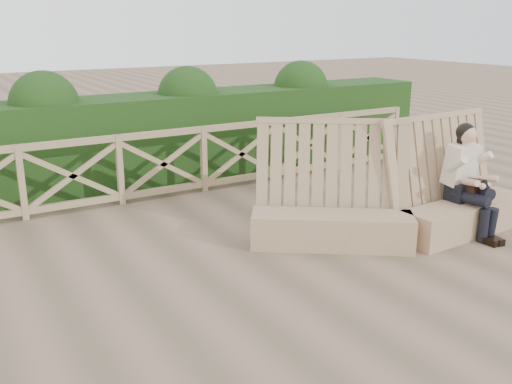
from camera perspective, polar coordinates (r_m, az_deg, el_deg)
ground at (r=6.48m, az=2.64°, el=-8.39°), size 60.00×60.00×0.00m
bench at (r=7.68m, az=14.03°, el=-1.65°), size 3.82×1.81×1.57m
woman at (r=8.04m, az=20.45°, el=1.43°), size 0.44×0.93×1.48m
guardrail at (r=9.26m, az=-9.27°, el=2.78°), size 10.10×0.09×1.10m
hedge at (r=10.32m, az=-11.80°, el=5.19°), size 12.00×1.20×1.50m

